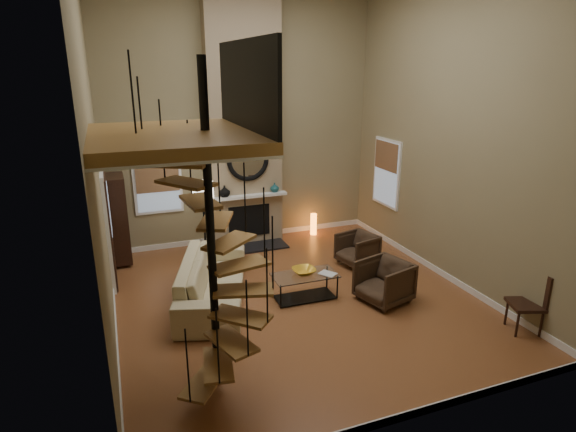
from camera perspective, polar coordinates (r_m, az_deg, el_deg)
name	(u,v)px	position (r m, az deg, el deg)	size (l,w,h in m)	color
ground	(296,298)	(8.48, 0.97, -9.86)	(6.00, 6.50, 0.01)	#A46235
back_wall	(242,120)	(10.67, -5.56, 11.33)	(6.00, 0.02, 5.50)	#8B7E59
front_wall	(421,190)	(4.81, 15.67, 2.97)	(6.00, 0.02, 5.50)	#8B7E59
left_wall	(94,154)	(7.08, -22.26, 6.88)	(0.02, 6.50, 5.50)	#8B7E59
right_wall	(452,133)	(9.15, 19.04, 9.41)	(0.02, 6.50, 5.50)	#8B7E59
baseboard_back	(245,236)	(11.28, -5.14, -2.39)	(6.00, 0.02, 0.12)	white
baseboard_front	(401,417)	(6.06, 13.35, -22.41)	(6.00, 0.02, 0.12)	white
baseboard_left	(116,327)	(7.98, -19.91, -12.40)	(0.02, 6.50, 0.12)	white
baseboard_right	(437,270)	(9.86, 17.44, -6.22)	(0.02, 6.50, 0.12)	white
chimney_breast	(244,121)	(10.49, -5.27, 11.23)	(1.60, 0.38, 5.50)	#937E5F
hearth	(254,247)	(10.69, -4.15, -3.74)	(1.50, 0.60, 0.04)	black
firebox	(249,221)	(10.77, -4.66, -0.59)	(0.95, 0.02, 0.72)	black
mantel	(250,196)	(10.52, -4.61, 2.39)	(1.70, 0.18, 0.06)	white
mirror_frame	(248,160)	(10.40, -4.82, 6.72)	(0.94, 0.94, 0.10)	black
mirror_disc	(248,160)	(10.41, -4.83, 6.73)	(0.80, 0.80, 0.01)	white
vase_left	(225,191)	(10.39, -7.61, 2.96)	(0.24, 0.24, 0.25)	black
vase_right	(275,187)	(10.70, -1.60, 3.44)	(0.20, 0.20, 0.21)	#184E55
window_back	(157,178)	(10.50, -15.40, 4.42)	(1.02, 0.06, 1.52)	white
window_right	(387,172)	(10.92, 11.73, 5.21)	(0.06, 1.02, 1.52)	white
entry_door	(109,230)	(9.24, -20.67, -1.58)	(0.10, 1.05, 2.16)	white
loft	(182,132)	(5.28, -12.54, 9.84)	(1.70, 2.20, 1.09)	olive
spiral_stair	(213,254)	(5.70, -8.98, -4.53)	(1.47, 1.47, 4.06)	black
hutch	(118,218)	(10.21, -19.71, -0.28)	(0.37, 0.79, 1.77)	black
sofa	(212,279)	(8.34, -9.08, -7.53)	(2.60, 1.02, 0.76)	#CDBE8E
armchair_near	(360,248)	(9.79, 8.57, -3.87)	(0.68, 0.70, 0.64)	#3A281A
armchair_far	(387,281)	(8.47, 11.78, -7.60)	(0.78, 0.81, 0.73)	#3A281A
coffee_table	(305,283)	(8.36, 2.04, -8.08)	(1.14, 0.59, 0.44)	silver
bowl	(304,271)	(8.31, 1.92, -6.61)	(0.40, 0.40, 0.10)	gold
book	(327,274)	(8.29, 4.70, -6.99)	(0.21, 0.28, 0.03)	gray
floor_lamp	(203,197)	(9.57, -10.16, 2.24)	(0.43, 0.43, 1.76)	black
accent_lamp	(314,224)	(11.45, 3.08, -1.02)	(0.15, 0.15, 0.53)	orange
side_chair	(532,300)	(8.18, 27.24, -8.91)	(0.60, 0.60, 0.99)	black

